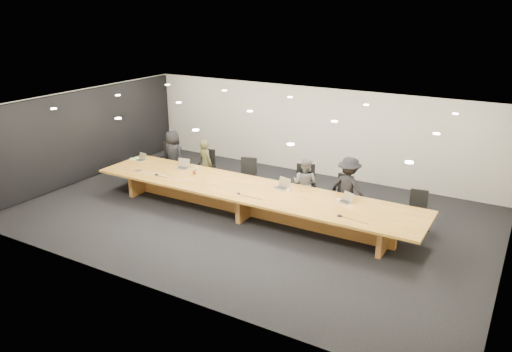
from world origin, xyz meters
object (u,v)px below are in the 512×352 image
(person_c, at_px, (305,184))
(chair_right, at_px, (340,195))
(chair_mid_right, at_px, (305,187))
(paper_cup_near, at_px, (288,190))
(person_b, at_px, (206,163))
(chair_left, at_px, (205,168))
(water_bottle, at_px, (197,170))
(paper_cup_far, at_px, (338,201))
(person_a, at_px, (173,155))
(laptop_a, at_px, (140,157))
(mic_center, at_px, (239,193))
(conference_table, at_px, (250,197))
(laptop_d, at_px, (281,183))
(amber_mug, at_px, (194,172))
(av_box, at_px, (138,171))
(mic_left, at_px, (157,174))
(chair_far_left, at_px, (166,161))
(laptop_b, at_px, (182,164))
(chair_mid_left, at_px, (247,177))
(mic_right, at_px, (339,215))
(chair_far_right, at_px, (417,211))
(laptop_e, at_px, (345,198))
(person_d, at_px, (348,188))

(person_c, bearing_deg, chair_right, -170.67)
(chair_mid_right, distance_m, paper_cup_near, 0.97)
(person_b, bearing_deg, chair_left, -23.73)
(water_bottle, relative_size, paper_cup_far, 1.98)
(person_a, distance_m, paper_cup_far, 5.95)
(person_b, relative_size, laptop_a, 5.01)
(laptop_a, bearing_deg, mic_center, -2.20)
(conference_table, bearing_deg, laptop_d, 29.28)
(amber_mug, distance_m, av_box, 1.66)
(conference_table, xyz_separation_m, mic_left, (-2.80, -0.38, 0.25))
(chair_far_left, distance_m, mic_left, 1.91)
(chair_right, relative_size, laptop_b, 3.08)
(person_b, height_order, mic_center, person_b)
(conference_table, xyz_separation_m, laptop_b, (-2.53, 0.42, 0.37))
(chair_mid_left, distance_m, mic_center, 1.81)
(person_b, relative_size, mic_right, 10.52)
(chair_far_left, xyz_separation_m, laptop_b, (1.30, -0.80, 0.34))
(water_bottle, height_order, mic_right, water_bottle)
(person_c, height_order, laptop_a, person_c)
(chair_far_left, bearing_deg, mic_center, -21.92)
(chair_far_left, distance_m, laptop_a, 0.93)
(laptop_d, bearing_deg, person_b, 179.70)
(chair_far_left, height_order, mic_left, chair_far_left)
(laptop_b, distance_m, mic_center, 2.62)
(chair_right, xyz_separation_m, mic_left, (-4.79, -1.59, 0.22))
(chair_mid_left, relative_size, chair_far_right, 1.09)
(conference_table, relative_size, person_c, 6.28)
(chair_far_left, height_order, av_box, chair_far_left)
(laptop_e, bearing_deg, mic_center, -138.42)
(chair_mid_right, relative_size, person_d, 0.73)
(chair_far_left, bearing_deg, person_a, 13.14)
(chair_far_left, bearing_deg, mic_left, -54.99)
(mic_left, bearing_deg, person_d, 16.67)
(chair_right, distance_m, laptop_d, 1.58)
(laptop_b, relative_size, paper_cup_far, 3.45)
(chair_far_left, distance_m, person_c, 4.87)
(person_a, xyz_separation_m, mic_left, (0.76, -1.65, -0.01))
(person_d, distance_m, amber_mug, 4.26)
(chair_far_left, distance_m, mic_right, 6.69)
(chair_mid_right, relative_size, av_box, 6.58)
(paper_cup_far, height_order, mic_left, paper_cup_far)
(amber_mug, height_order, paper_cup_near, amber_mug)
(laptop_b, distance_m, av_box, 1.26)
(chair_mid_right, bearing_deg, mic_left, -177.01)
(chair_far_right, xyz_separation_m, av_box, (-7.42, -1.67, 0.26))
(chair_mid_right, bearing_deg, person_d, -23.81)
(paper_cup_near, bearing_deg, laptop_a, 178.55)
(paper_cup_far, bearing_deg, mic_right, -66.67)
(chair_far_left, relative_size, laptop_d, 3.08)
(chair_far_left, height_order, chair_far_right, chair_far_left)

